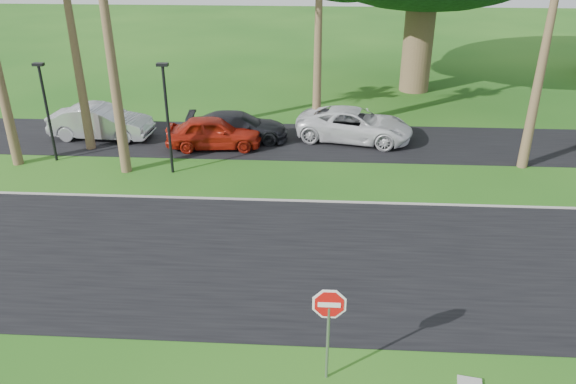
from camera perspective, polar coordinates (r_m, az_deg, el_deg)
The scene contains 12 objects.
ground at distance 16.16m, azimuth 2.10°, elevation -10.75°, with size 120.00×120.00×0.00m, color #174A12.
road at distance 17.80m, azimuth 2.27°, elevation -6.89°, with size 120.00×8.00×0.02m, color black.
parking_strip at distance 27.23m, azimuth 2.81°, elevation 5.15°, with size 120.00×5.00×0.02m, color black.
curb at distance 21.31m, azimuth 2.54°, elevation -0.94°, with size 120.00×0.12×0.06m, color gray.
stop_sign_near at distance 12.71m, azimuth 4.16°, elevation -12.46°, with size 1.05×0.07×2.62m.
streetlight_left at distance 26.32m, azimuth -23.34°, elevation 8.03°, with size 0.45×0.25×4.34m.
streetlight_right at distance 23.42m, azimuth -12.19°, elevation 7.94°, with size 0.45×0.25×4.64m.
car_silver at distance 28.87m, azimuth -18.46°, elevation 6.73°, with size 1.71×4.90×1.62m, color #A5A7AD.
car_red at distance 26.43m, azimuth -7.52°, elevation 6.00°, with size 1.77×4.39×1.50m, color #9A190C.
car_dark at distance 27.20m, azimuth -5.10°, elevation 6.58°, with size 1.94×4.77×1.39m, color black.
car_minivan at distance 27.34m, azimuth 6.79°, elevation 6.77°, with size 2.55×5.52×1.53m, color silver.
utility_slab at distance 14.29m, azimuth 17.97°, elevation -17.97°, with size 0.55×0.35×0.06m, color #9D9E96.
Camera 1 is at (0.20, -12.97, 9.64)m, focal length 35.00 mm.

